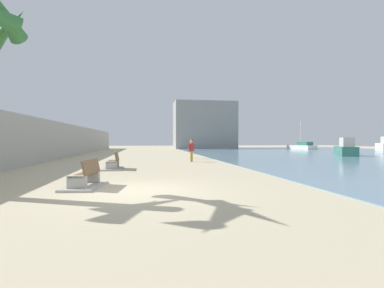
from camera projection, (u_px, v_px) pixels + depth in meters
ground_plane at (143, 158)px, 27.00m from camera, size 120.00×120.00×0.00m
seawall at (59, 141)px, 25.78m from camera, size 0.80×64.00×3.23m
water_bay at (368, 155)px, 30.81m from camera, size 36.00×68.00×0.04m
bench_near at (85, 181)px, 9.93m from camera, size 1.37×2.23×0.98m
bench_far at (113, 165)px, 16.15m from camera, size 1.14×2.12×0.98m
person_walking at (191, 149)px, 21.70m from camera, size 0.47×0.32×1.64m
person_standing at (192, 147)px, 25.40m from camera, size 0.28×0.50×1.77m
boat_distant at (302, 146)px, 50.26m from camera, size 3.68×5.29×4.99m
boat_outer at (346, 149)px, 29.79m from camera, size 3.47×4.96×1.89m
harbor_building at (205, 125)px, 56.44m from camera, size 12.00×6.00×9.18m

